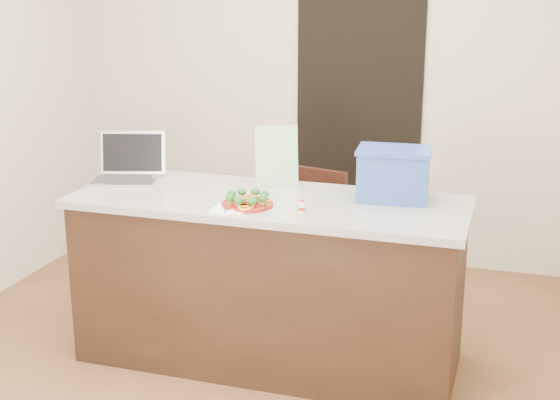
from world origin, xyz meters
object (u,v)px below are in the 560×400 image
(chair, at_px, (316,227))
(island, at_px, (269,280))
(plate, at_px, (247,204))
(napkin, at_px, (230,209))
(laptop, at_px, (128,167))
(blue_box, at_px, (394,174))
(yogurt_bottle, at_px, (302,207))

(chair, bearing_deg, island, -77.09)
(plate, bearing_deg, island, 70.53)
(plate, xyz_separation_m, chair, (0.08, 1.08, -0.45))
(napkin, xyz_separation_m, laptop, (-0.76, 0.38, 0.07))
(island, distance_m, plate, 0.50)
(napkin, height_order, chair, napkin)
(laptop, relative_size, blue_box, 1.09)
(blue_box, bearing_deg, napkin, -154.62)
(island, height_order, yogurt_bottle, yogurt_bottle)
(plate, distance_m, blue_box, 0.76)
(island, distance_m, napkin, 0.54)
(plate, xyz_separation_m, yogurt_bottle, (0.29, -0.03, 0.02))
(yogurt_bottle, height_order, laptop, laptop)
(yogurt_bottle, distance_m, blue_box, 0.54)
(island, xyz_separation_m, blue_box, (0.62, 0.17, 0.59))
(yogurt_bottle, distance_m, laptop, 1.16)
(napkin, distance_m, blue_box, 0.86)
(chair, bearing_deg, plate, -80.01)
(blue_box, bearing_deg, laptop, 177.09)
(plate, height_order, napkin, plate)
(laptop, height_order, blue_box, blue_box)
(plate, xyz_separation_m, laptop, (-0.82, 0.29, 0.06))
(blue_box, xyz_separation_m, chair, (-0.60, 0.74, -0.58))
(napkin, bearing_deg, blue_box, 29.91)
(blue_box, bearing_deg, chair, 124.33)
(laptop, distance_m, blue_box, 1.50)
(island, height_order, napkin, napkin)
(plate, relative_size, laptop, 0.61)
(yogurt_bottle, bearing_deg, island, 140.29)
(napkin, xyz_separation_m, blue_box, (0.74, 0.42, 0.13))
(napkin, height_order, laptop, laptop)
(blue_box, height_order, chair, blue_box)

